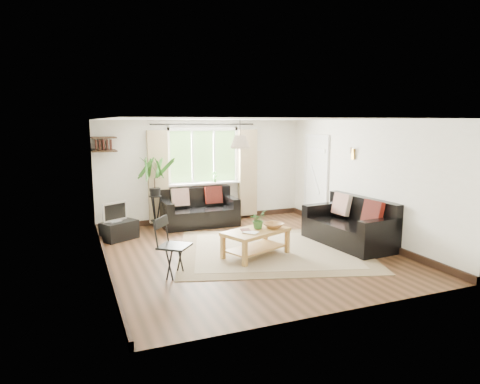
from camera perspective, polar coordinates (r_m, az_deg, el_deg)
name	(u,v)px	position (r m, az deg, el deg)	size (l,w,h in m)	color
floor	(248,252)	(7.92, 1.09, -7.95)	(5.50, 5.50, 0.00)	#311E10
ceiling	(249,119)	(7.56, 1.15, 9.68)	(5.50, 5.50, 0.00)	white
wall_back	(203,171)	(10.22, -4.94, 2.82)	(5.00, 0.02, 2.40)	silver
wall_front	(338,219)	(5.28, 12.92, -3.55)	(5.00, 0.02, 2.40)	silver
wall_left	(102,196)	(7.07, -17.87, -0.52)	(0.02, 5.50, 2.40)	silver
wall_right	(363,180)	(8.92, 16.06, 1.54)	(0.02, 5.50, 2.40)	silver
rug	(272,250)	(8.01, 4.34, -7.71)	(3.40, 2.92, 0.02)	#C4B698
window	(203,156)	(10.15, -4.90, 4.76)	(2.50, 0.16, 2.16)	white
door	(316,180)	(10.31, 10.08, 1.65)	(0.06, 0.96, 2.06)	silver
corner_shelf	(104,144)	(9.50, -17.71, 6.10)	(0.50, 0.50, 0.34)	black
pendant_lamp	(240,139)	(7.94, 0.00, 7.14)	(0.36, 0.36, 0.54)	beige
wall_sconce	(352,152)	(9.07, 14.70, 5.15)	(0.12, 0.12, 0.28)	beige
sofa_back	(199,208)	(9.81, -5.43, -2.19)	(1.70, 0.85, 0.80)	black
sofa_right	(349,223)	(8.52, 14.30, -4.01)	(0.91, 1.83, 0.86)	black
coffee_table	(256,243)	(7.59, 2.12, -6.84)	(1.17, 0.64, 0.48)	olive
table_plant	(258,219)	(7.60, 2.41, -3.68)	(0.30, 0.26, 0.33)	#2F5B24
bowl	(273,225)	(7.69, 4.48, -4.47)	(0.35, 0.35, 0.09)	olive
book_a	(248,234)	(7.25, 1.09, -5.57)	(0.18, 0.24, 0.02)	white
book_b	(241,230)	(7.46, 0.16, -5.14)	(0.16, 0.21, 0.02)	#4F291F
tv_stand	(119,230)	(8.99, -15.77, -4.96)	(0.70, 0.39, 0.38)	black
tv	(115,212)	(8.90, -16.38, -2.54)	(0.54, 0.18, 0.41)	#A5A5AA
palm_stand	(155,193)	(9.62, -11.26, -0.12)	(0.62, 0.62, 1.61)	black
folding_chair	(175,247)	(6.67, -8.71, -7.29)	(0.47, 0.47, 0.91)	black
sill_plant	(215,177)	(10.20, -3.39, 2.06)	(0.14, 0.10, 0.27)	#2D6023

